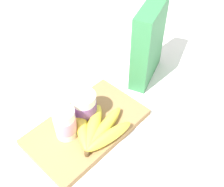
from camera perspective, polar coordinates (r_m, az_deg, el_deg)
ground_plane at (r=0.82m, az=-5.27°, el=-7.50°), size 2.40×2.40×0.00m
cutting_board at (r=0.82m, az=-5.32°, el=-7.04°), size 0.35×0.21×0.02m
cereal_box at (r=0.91m, az=7.69°, el=10.39°), size 0.20×0.12×0.27m
yogurt_cup_front at (r=0.76m, az=-9.91°, el=-6.22°), size 0.06×0.06×0.10m
yogurt_cup_back at (r=0.79m, az=-5.90°, el=-2.69°), size 0.07×0.07×0.09m
banana_bunch at (r=0.77m, az=-3.23°, el=-7.61°), size 0.19×0.19×0.04m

